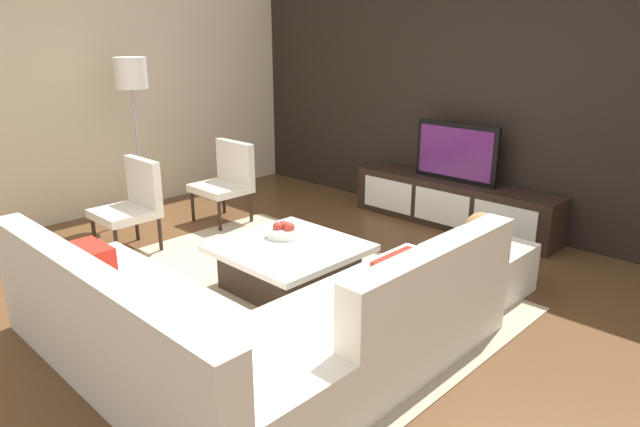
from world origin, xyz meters
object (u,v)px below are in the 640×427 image
sectional_couch (246,326)px  accent_chair_near (133,200)px  ottoman (477,268)px  fruit_bowl (283,231)px  television (456,152)px  coffee_table (290,266)px  floor_lamp (132,83)px  decorative_ball (481,229)px  media_console (452,203)px  accent_chair_far (227,177)px

sectional_couch → accent_chair_near: (-2.35, 0.54, 0.21)m
ottoman → fruit_bowl: fruit_bowl is taller
television → ottoman: (1.02, -1.27, -0.61)m
ottoman → coffee_table: bearing=-137.4°
accent_chair_near → floor_lamp: bearing=135.2°
television → fruit_bowl: size_ratio=3.38×
sectional_couch → coffee_table: size_ratio=2.42×
floor_lamp → decorative_ball: 3.86m
sectional_couch → coffee_table: sectional_couch is taller
media_console → decorative_ball: size_ratio=8.77×
sectional_couch → coffee_table: 1.16m
sectional_couch → ottoman: 2.04m
ottoman → accent_chair_far: bearing=-174.5°
coffee_table → fruit_bowl: fruit_bowl is taller
television → accent_chair_far: size_ratio=1.09×
floor_lamp → decorative_ball: floor_lamp is taller
floor_lamp → television: bearing=40.0°
floor_lamp → ottoman: floor_lamp is taller
accent_chair_near → accent_chair_far: bearing=82.5°
fruit_bowl → accent_chair_far: bearing=158.2°
floor_lamp → fruit_bowl: bearing=-0.2°
accent_chair_near → coffee_table: bearing=2.2°
sectional_couch → accent_chair_near: bearing=167.0°
ottoman → fruit_bowl: (-1.29, -0.92, 0.23)m
accent_chair_far → accent_chair_near: bearing=-84.0°
sectional_couch → floor_lamp: bearing=161.2°
ottoman → sectional_couch: bearing=-103.5°
media_console → ottoman: 1.63m
accent_chair_near → accent_chair_far: size_ratio=1.00×
ottoman → accent_chair_far: accent_chair_far is taller
coffee_table → fruit_bowl: (-0.18, 0.10, 0.23)m
media_console → coffee_table: (-0.10, -2.30, -0.05)m
media_console → coffee_table: bearing=-92.5°
sectional_couch → fruit_bowl: sectional_couch is taller
accent_chair_far → decorative_ball: 2.92m
television → fruit_bowl: 2.25m
television → sectional_couch: 3.34m
accent_chair_near → decorative_ball: bearing=15.6°
television → floor_lamp: floor_lamp is taller
ottoman → media_console: bearing=128.6°
fruit_bowl → accent_chair_far: (-1.62, 0.65, 0.06)m
coffee_table → accent_chair_far: 1.96m
sectional_couch → decorative_ball: size_ratio=9.63×
decorative_ball → media_console: bearing=128.6°
media_console → floor_lamp: bearing=-140.0°
media_console → ottoman: media_console is taller
sectional_couch → decorative_ball: bearing=76.5°
television → decorative_ball: (1.02, -1.27, -0.28)m
accent_chair_far → television: bearing=41.3°
television → accent_chair_near: (-1.81, -2.71, -0.32)m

